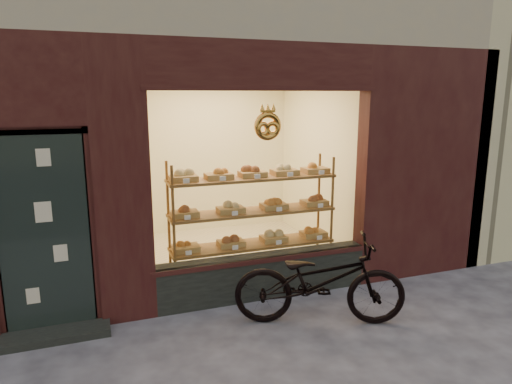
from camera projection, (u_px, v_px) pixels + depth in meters
name	position (u px, v px, depth m)	size (l,w,h in m)	color
display_shelf	(253.00, 221.00, 6.01)	(2.20, 0.45, 1.70)	olive
bicycle	(320.00, 281.00, 5.02)	(0.66, 1.88, 0.99)	black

